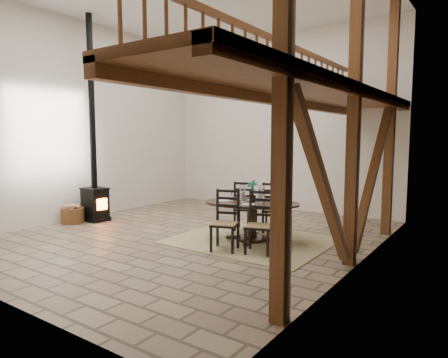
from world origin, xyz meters
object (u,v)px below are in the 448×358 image
Objects in this scene: log_basket at (72,215)px; log_stack at (69,216)px; wood_stove at (94,176)px; dining_table at (252,219)px.

log_stack is at bearing -163.33° from log_basket.
wood_stove is 1.16m from log_stack.
dining_table is 0.47× the size of wood_stove.
wood_stove is (-4.21, -0.54, 0.68)m from dining_table.
log_basket is (-0.23, -0.49, -0.93)m from wood_stove.
log_stack is (-0.10, -0.03, -0.05)m from log_basket.
log_stack is (-4.55, -1.06, -0.30)m from dining_table.
wood_stove is at bearing 168.60° from dining_table.
log_stack is (-0.34, -0.52, -0.98)m from wood_stove.
dining_table is 4.57m from log_basket.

